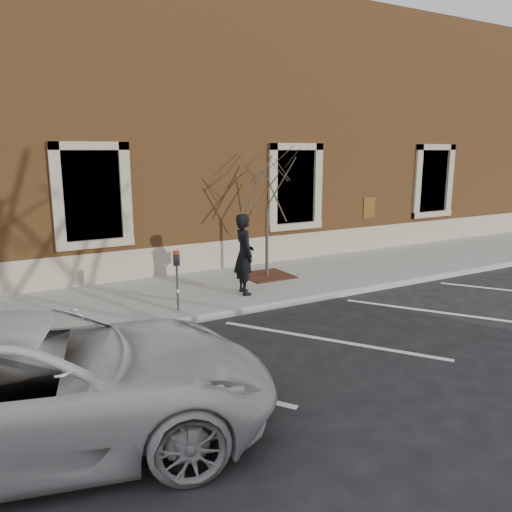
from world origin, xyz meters
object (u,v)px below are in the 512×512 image
man (244,254)px  white_truck (33,384)px  sapling (267,188)px  parking_meter (177,269)px

man → white_truck: man is taller
man → sapling: size_ratio=0.56×
sapling → white_truck: 8.41m
man → parking_meter: size_ratio=1.47×
white_truck → man: bearing=-37.3°
white_truck → sapling: bearing=-36.8°
man → sapling: 2.26m
man → white_truck: size_ratio=0.33×
sapling → white_truck: bearing=-140.2°
man → parking_meter: man is taller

